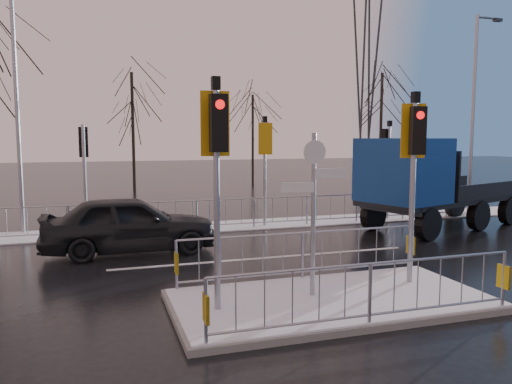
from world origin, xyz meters
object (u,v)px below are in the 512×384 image
object	(u,v)px
flatbed_truck	(420,182)
street_lamp_left	(19,95)
car_far_lane	(130,224)
traffic_island	(331,284)
street_lamp_right	(475,106)

from	to	relation	value
flatbed_truck	street_lamp_left	xyz separation A→B (m)	(-12.52, 3.77, 2.84)
car_far_lane	flatbed_truck	distance (m)	9.45
traffic_island	street_lamp_left	xyz separation A→B (m)	(-6.42, 9.49, 4.10)
car_far_lane	street_lamp_right	world-z (taller)	street_lamp_right
car_far_lane	street_lamp_left	bearing A→B (deg)	36.70
street_lamp_left	traffic_island	bearing A→B (deg)	-55.93
traffic_island	street_lamp_right	distance (m)	14.14
traffic_island	street_lamp_right	size ratio (longest dim) A/B	0.75
traffic_island	street_lamp_left	bearing A→B (deg)	124.07
flatbed_truck	street_lamp_left	bearing A→B (deg)	163.26
car_far_lane	street_lamp_right	xyz separation A→B (m)	(13.89, 2.96, 3.60)
traffic_island	street_lamp_right	world-z (taller)	street_lamp_right
traffic_island	street_lamp_left	size ratio (longest dim) A/B	0.73
traffic_island	flatbed_truck	distance (m)	8.46
car_far_lane	flatbed_truck	xyz separation A→B (m)	(9.41, 0.19, 0.86)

